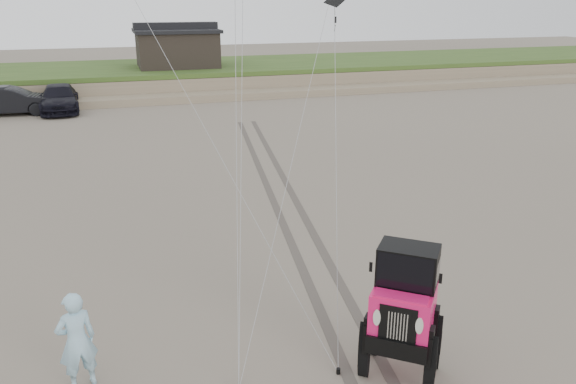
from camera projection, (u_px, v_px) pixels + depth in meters
name	position (u px, v px, depth m)	size (l,w,h in m)	color
ground	(319.00, 366.00, 11.03)	(160.00, 160.00, 0.00)	#6B6054
dune_ridge	(153.00, 78.00, 44.53)	(160.00, 14.25, 1.73)	#7A6B54
cabin	(177.00, 47.00, 43.86)	(6.40, 5.40, 3.35)	black
truck_b	(11.00, 101.00, 34.52)	(1.82, 5.22, 1.72)	black
truck_c	(59.00, 98.00, 35.57)	(2.29, 5.63, 1.63)	black
jeep	(402.00, 326.00, 10.50)	(2.39, 5.55, 2.07)	#FA1866
man	(77.00, 341.00, 10.16)	(0.71, 0.46, 1.94)	#85B7CD
stake_aux	(338.00, 371.00, 10.78)	(0.08, 0.08, 0.12)	black
tire_tracks	(291.00, 214.00, 18.81)	(5.22, 29.74, 0.01)	#4C443D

